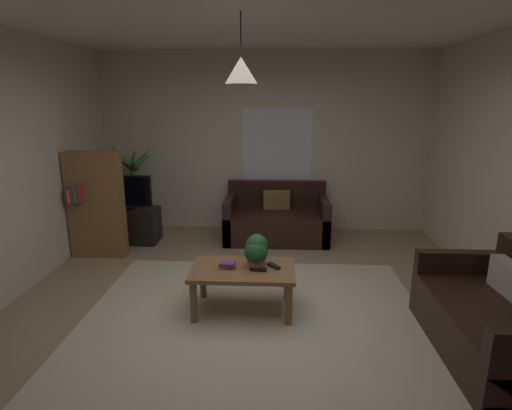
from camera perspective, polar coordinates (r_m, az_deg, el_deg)
name	(u,v)px	position (r m, az deg, el deg)	size (l,w,h in m)	color
floor	(254,319)	(4.05, -0.22, -15.77)	(5.06, 5.67, 0.02)	#9E8466
rug	(253,330)	(3.87, -0.39, -17.09)	(3.29, 3.12, 0.01)	beige
wall_back	(264,143)	(6.39, 1.17, 8.70)	(5.18, 0.06, 2.75)	beige
ceiling	(254,5)	(3.56, -0.27, 26.29)	(5.06, 5.67, 0.02)	white
window_pane	(277,147)	(6.36, 2.99, 8.11)	(1.07, 0.01, 1.18)	white
couch_under_window	(276,221)	(6.09, 2.87, -2.23)	(1.51, 0.88, 0.82)	black
couch_right_side	(501,324)	(3.96, 31.12, -14.16)	(0.88, 1.49, 0.82)	black
coffee_table	(243,275)	(4.02, -1.85, -9.82)	(1.01, 0.62, 0.45)	olive
book_on_table_0	(228,266)	(4.00, -3.94, -8.59)	(0.15, 0.09, 0.03)	#99663F
book_on_table_1	(227,264)	(3.98, -4.05, -8.22)	(0.15, 0.11, 0.03)	#72387F
remote_on_table_0	(258,270)	(3.93, 0.32, -9.07)	(0.05, 0.16, 0.02)	black
remote_on_table_1	(274,266)	(4.01, 2.51, -8.55)	(0.05, 0.16, 0.02)	black
potted_plant_on_table	(256,250)	(3.96, 0.05, -6.37)	(0.23, 0.26, 0.33)	#B77051
tv_stand	(128,225)	(6.24, -17.59, -2.70)	(0.90, 0.44, 0.50)	black
tv	(124,192)	(6.10, -18.03, 1.75)	(0.79, 0.16, 0.49)	black
potted_palm_corner	(134,191)	(6.55, -16.82, 1.84)	(0.77, 0.93, 1.39)	beige
bookshelf_corner	(96,205)	(5.70, -21.61, 0.05)	(0.70, 0.31, 1.40)	olive
pendant_lamp	(241,70)	(3.67, -2.11, 18.38)	(0.28, 0.28, 0.58)	black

